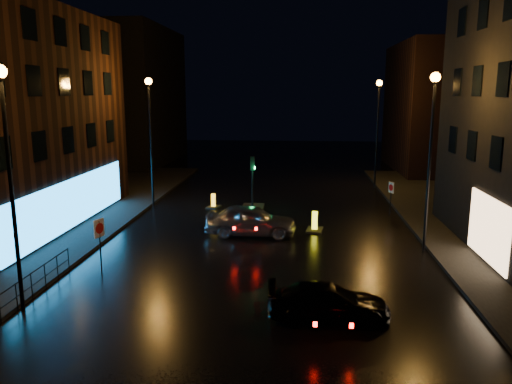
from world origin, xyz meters
TOP-DOWN VIEW (x-y plane):
  - ground at (0.00, 0.00)m, footprint 120.00×120.00m
  - pavement_left at (-14.00, 8.00)m, footprint 12.00×44.00m
  - building_far_left at (-16.00, 35.00)m, footprint 8.00×16.00m
  - building_far_right at (15.00, 32.00)m, footprint 8.00×14.00m
  - street_lamp_lnear at (-7.80, -2.00)m, footprint 0.44×0.44m
  - street_lamp_lfar at (-7.80, 14.00)m, footprint 0.44×0.44m
  - street_lamp_rnear at (7.80, 6.00)m, footprint 0.44×0.44m
  - street_lamp_rfar at (7.80, 22.00)m, footprint 0.44×0.44m
  - traffic_signal at (-1.20, 14.00)m, footprint 1.40×2.40m
  - guard_railing at (-8.00, -1.00)m, footprint 0.05×6.04m
  - silver_hatchback at (-0.74, 7.98)m, footprint 4.81×1.98m
  - dark_sedan at (2.81, -1.74)m, footprint 4.18×1.83m
  - bollard_near at (2.68, 9.08)m, footprint 1.01×1.36m
  - bollard_far at (-3.81, 14.15)m, footprint 0.94×1.20m
  - road_sign_left at (-6.50, 1.85)m, footprint 0.25×0.54m
  - road_sign_right at (7.45, 13.14)m, footprint 0.25×0.47m

SIDE VIEW (x-z plane):
  - ground at x=0.00m, z-range 0.00..0.00m
  - pavement_left at x=-14.00m, z-range 0.00..0.15m
  - bollard_far at x=-3.81m, z-range -0.26..0.67m
  - bollard_near at x=2.68m, z-range -0.31..0.79m
  - traffic_signal at x=-1.20m, z-range -1.22..2.23m
  - dark_sedan at x=2.81m, z-range 0.00..1.19m
  - guard_railing at x=-8.00m, z-range 0.24..1.24m
  - silver_hatchback at x=-0.74m, z-range 0.00..1.63m
  - road_sign_right at x=7.45m, z-range 0.52..2.58m
  - road_sign_left at x=-6.50m, z-range 0.58..2.90m
  - street_lamp_lnear at x=-7.80m, z-range 1.38..9.75m
  - street_lamp_lfar at x=-7.80m, z-range 1.38..9.75m
  - street_lamp_rnear at x=7.80m, z-range 1.38..9.75m
  - street_lamp_rfar at x=7.80m, z-range 1.38..9.75m
  - building_far_right at x=15.00m, z-range 0.00..12.00m
  - building_far_left at x=-16.00m, z-range 0.00..14.00m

